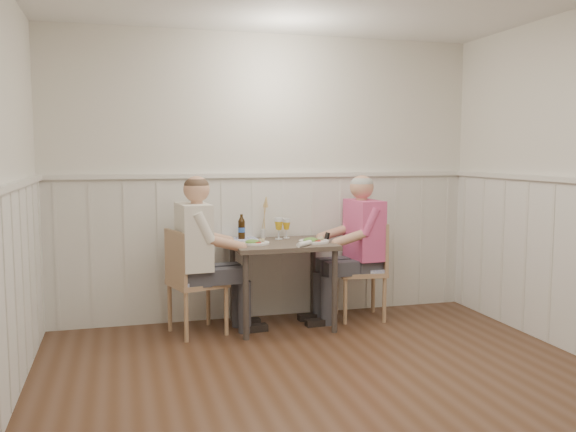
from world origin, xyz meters
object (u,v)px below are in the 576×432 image
object	(u,v)px
grass_vase	(263,219)
diner_cream	(199,268)
chair_right	(366,266)
chair_left	(191,278)
beer_bottle	(242,228)
dining_table	(282,254)
man_in_pink	(360,258)

from	to	relation	value
grass_vase	diner_cream	bearing A→B (deg)	-152.44
chair_right	chair_left	bearing A→B (deg)	-176.98
diner_cream	chair_right	bearing A→B (deg)	3.85
beer_bottle	diner_cream	bearing A→B (deg)	-144.13
chair_right	chair_left	distance (m)	1.61
beer_bottle	grass_vase	size ratio (longest dim) A/B	0.57
chair_right	grass_vase	bearing A→B (deg)	166.36
chair_right	beer_bottle	world-z (taller)	beer_bottle
chair_right	beer_bottle	xyz separation A→B (m)	(-1.12, 0.20, 0.37)
dining_table	chair_left	xyz separation A→B (m)	(-0.79, -0.02, -0.16)
beer_bottle	chair_left	bearing A→B (deg)	-149.58
dining_table	man_in_pink	xyz separation A→B (m)	(0.75, 0.05, -0.08)
diner_cream	grass_vase	xyz separation A→B (m)	(0.63, 0.33, 0.36)
chair_left	grass_vase	size ratio (longest dim) A/B	2.24
chair_right	diner_cream	size ratio (longest dim) A/B	0.66
grass_vase	man_in_pink	bearing A→B (deg)	-15.44
dining_table	beer_bottle	xyz separation A→B (m)	(-0.30, 0.27, 0.21)
chair_left	grass_vase	distance (m)	0.88
man_in_pink	grass_vase	size ratio (longest dim) A/B	3.40
dining_table	chair_right	xyz separation A→B (m)	(0.82, 0.06, -0.16)
chair_right	man_in_pink	distance (m)	0.11
dining_table	chair_right	size ratio (longest dim) A/B	0.97
dining_table	beer_bottle	world-z (taller)	beer_bottle
beer_bottle	grass_vase	distance (m)	0.22
man_in_pink	beer_bottle	distance (m)	1.11
dining_table	man_in_pink	distance (m)	0.76
chair_right	beer_bottle	size ratio (longest dim) A/B	3.93
chair_right	grass_vase	distance (m)	1.04
chair_left	grass_vase	xyz separation A→B (m)	(0.69, 0.31, 0.45)
diner_cream	chair_left	bearing A→B (deg)	163.85
chair_left	diner_cream	xyz separation A→B (m)	(0.07, -0.02, 0.09)
diner_cream	beer_bottle	bearing A→B (deg)	35.87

